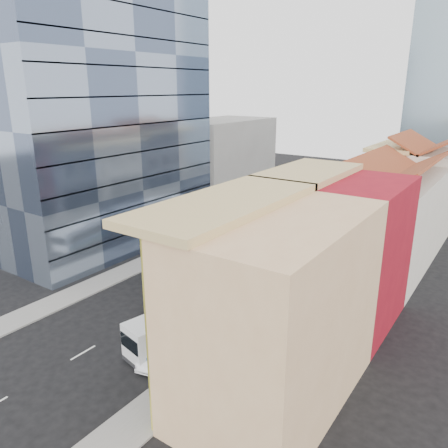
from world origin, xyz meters
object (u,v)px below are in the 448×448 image
Objects in this scene: office_tower at (103,122)px; bus_right at (189,321)px; shophouse_tan at (278,312)px; bus_left_near at (188,259)px; sedan_right at (160,352)px; bus_left_far at (234,229)px.

office_tower is 28.83m from bus_right.
office_tower is at bearing 155.70° from shophouse_tan.
bus_left_near is 2.23× the size of sedan_right.
bus_left_far is at bearing 128.67° from shophouse_tan.
bus_right is at bearing -28.41° from office_tower.
bus_left_near is at bearing 144.86° from shophouse_tan.
office_tower is (-31.00, 14.00, 9.00)m from shophouse_tan.
office_tower is at bearing 164.08° from bus_right.
shophouse_tan is 21.10m from bus_left_near.
shophouse_tan is at bearing -59.57° from bus_left_far.
bus_right is at bearing 73.65° from sedan_right.
shophouse_tan reaches higher than bus_right.
bus_right is 2.41× the size of sedan_right.
shophouse_tan is 9.70m from bus_right.
office_tower is 2.56× the size of bus_left_far.
bus_left_far is at bearing 32.70° from office_tower.
bus_left_near is (-16.87, 11.88, -4.43)m from shophouse_tan.
sedan_right is at bearing -34.59° from office_tower.
bus_left_far is (13.08, 8.40, -13.12)m from office_tower.
sedan_right is at bearing -170.57° from shophouse_tan.
shophouse_tan is at bearing 0.35° from bus_right.
office_tower is 20.34m from bus_left_far.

